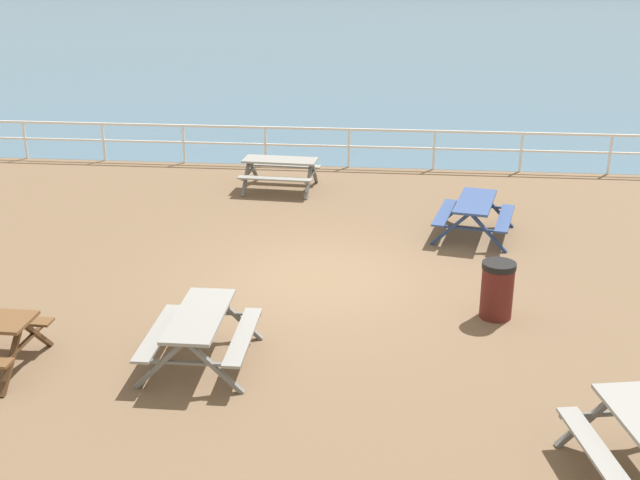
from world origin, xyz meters
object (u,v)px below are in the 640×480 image
object	(u,v)px
picnic_table_far_right	(280,167)
litter_bin	(497,290)
picnic_table_near_left	(475,209)
picnic_table_far_left	(200,326)

from	to	relation	value
picnic_table_far_right	litter_bin	distance (m)	8.16
picnic_table_near_left	litter_bin	xyz separation A→B (m)	(0.06, -3.86, -0.10)
picnic_table_far_left	picnic_table_far_right	world-z (taller)	same
picnic_table_near_left	picnic_table_far_right	world-z (taller)	same
picnic_table_far_left	picnic_table_far_right	size ratio (longest dim) A/B	0.96
picnic_table_far_left	litter_bin	xyz separation A→B (m)	(4.40, 1.97, -0.10)
picnic_table_far_right	picnic_table_near_left	bearing A→B (deg)	-29.06
picnic_table_near_left	picnic_table_far_right	size ratio (longest dim) A/B	1.09
litter_bin	picnic_table_far_right	bearing A→B (deg)	124.01
litter_bin	picnic_table_near_left	bearing A→B (deg)	90.85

